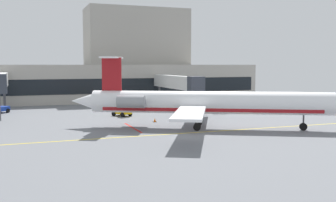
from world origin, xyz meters
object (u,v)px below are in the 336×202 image
object	(u,v)px
baggage_tug	(220,107)
pushback_tractor	(123,110)
regional_jet	(205,103)
fuel_tank	(153,99)

from	to	relation	value
baggage_tug	pushback_tractor	bearing A→B (deg)	176.02
regional_jet	pushback_tractor	size ratio (longest dim) A/B	9.86
regional_jet	fuel_tank	size ratio (longest dim) A/B	4.82
regional_jet	pushback_tractor	xyz separation A→B (m)	(-6.67, 14.95, -2.30)
regional_jet	fuel_tank	xyz separation A→B (m)	(1.96, 26.91, -1.74)
baggage_tug	pushback_tractor	world-z (taller)	baggage_tug
baggage_tug	fuel_tank	bearing A→B (deg)	119.45
baggage_tug	pushback_tractor	size ratio (longest dim) A/B	0.94
pushback_tractor	fuel_tank	world-z (taller)	fuel_tank
baggage_tug	fuel_tank	world-z (taller)	fuel_tank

